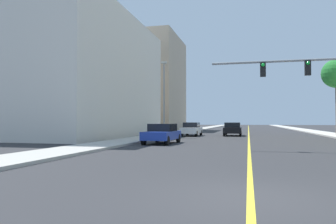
{
  "coord_description": "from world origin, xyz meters",
  "views": [
    {
      "loc": [
        -0.03,
        -7.32,
        1.65
      ],
      "look_at": [
        -6.43,
        18.63,
        2.39
      ],
      "focal_mm": 34.93,
      "sensor_mm": 36.0,
      "label": 1
    }
  ],
  "objects": [
    {
      "name": "sidewalk_right",
      "position": [
        9.36,
        42.0,
        0.07
      ],
      "size": [
        2.91,
        168.0,
        0.15
      ],
      "primitive_type": "cube",
      "color": "beige",
      "rests_on": "ground"
    },
    {
      "name": "car_blue",
      "position": [
        -6.17,
        15.8,
        0.76
      ],
      "size": [
        2.01,
        4.35,
        1.45
      ],
      "rotation": [
        0.0,
        0.0,
        3.11
      ],
      "color": "#1E389E",
      "rests_on": "ground"
    },
    {
      "name": "car_black",
      "position": [
        -1.74,
        29.8,
        0.77
      ],
      "size": [
        1.94,
        4.49,
        1.49
      ],
      "rotation": [
        0.0,
        0.0,
        0.01
      ],
      "color": "black",
      "rests_on": "ground"
    },
    {
      "name": "building_left_far",
      "position": [
        -18.96,
        48.92,
        8.32
      ],
      "size": [
        14.0,
        14.49,
        16.63
      ],
      "primitive_type": "cube",
      "color": "tan",
      "rests_on": "ground"
    },
    {
      "name": "sidewalk_left",
      "position": [
        -9.36,
        42.0,
        0.07
      ],
      "size": [
        2.91,
        168.0,
        0.15
      ],
      "primitive_type": "cube",
      "color": "#B2ADA3",
      "rests_on": "ground"
    },
    {
      "name": "palm_far",
      "position": [
        9.6,
        32.58,
        6.91
      ],
      "size": [
        3.23,
        3.23,
        8.44
      ],
      "color": "brown",
      "rests_on": "sidewalk_right"
    },
    {
      "name": "building_left_near",
      "position": [
        -18.63,
        25.25,
        6.49
      ],
      "size": [
        13.34,
        22.98,
        12.97
      ],
      "primitive_type": "cube",
      "color": "silver",
      "rests_on": "ground"
    },
    {
      "name": "lane_marking_center",
      "position": [
        0.0,
        42.0,
        0.0
      ],
      "size": [
        0.16,
        144.0,
        0.01
      ],
      "primitive_type": "cube",
      "color": "yellow",
      "rests_on": "ground"
    },
    {
      "name": "ground",
      "position": [
        0.0,
        42.0,
        0.0
      ],
      "size": [
        192.0,
        192.0,
        0.0
      ],
      "primitive_type": "plane",
      "color": "#2D2D30"
    },
    {
      "name": "street_lamp",
      "position": [
        -8.4,
        24.96,
        4.38
      ],
      "size": [
        0.56,
        0.28,
        7.62
      ],
      "color": "gray",
      "rests_on": "sidewalk_left"
    },
    {
      "name": "car_white",
      "position": [
        -6.14,
        28.38,
        0.76
      ],
      "size": [
        1.85,
        4.3,
        1.49
      ],
      "rotation": [
        0.0,
        0.0,
        3.12
      ],
      "color": "white",
      "rests_on": "ground"
    }
  ]
}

